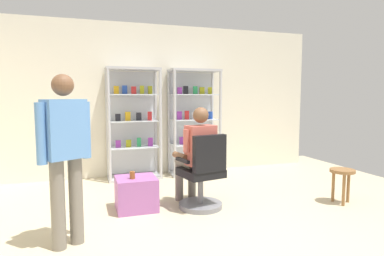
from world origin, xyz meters
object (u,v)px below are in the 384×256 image
object	(u,v)px
display_cabinet_left	(133,123)
seated_shopkeeper	(196,152)
tea_glass	(132,175)
wooden_stool	(342,176)
standing_customer	(65,149)
storage_crate	(136,193)
display_cabinet_right	(193,121)
office_chair	(203,178)

from	to	relation	value
display_cabinet_left	seated_shopkeeper	bearing A→B (deg)	-71.99
tea_glass	display_cabinet_left	bearing A→B (deg)	81.23
wooden_stool	standing_customer	bearing A→B (deg)	-176.77
wooden_stool	storage_crate	bearing A→B (deg)	166.81
display_cabinet_right	tea_glass	bearing A→B (deg)	-128.75
office_chair	storage_crate	bearing A→B (deg)	163.16
display_cabinet_right	storage_crate	distance (m)	2.24
tea_glass	standing_customer	distance (m)	1.15
display_cabinet_right	seated_shopkeeper	distance (m)	1.83
storage_crate	standing_customer	xyz separation A→B (m)	(-0.77, -0.81, 0.73)
office_chair	standing_customer	size ratio (longest dim) A/B	0.59
seated_shopkeeper	storage_crate	bearing A→B (deg)	173.83
display_cabinet_left	standing_customer	distance (m)	2.65
display_cabinet_right	storage_crate	bearing A→B (deg)	-128.55
office_chair	tea_glass	size ratio (longest dim) A/B	10.42
office_chair	display_cabinet_left	bearing A→B (deg)	107.47
storage_crate	office_chair	bearing A→B (deg)	-16.84
display_cabinet_left	wooden_stool	bearing A→B (deg)	-42.99
seated_shopkeeper	wooden_stool	xyz separation A→B (m)	(1.87, -0.54, -0.35)
display_cabinet_left	tea_glass	size ratio (longest dim) A/B	20.62
wooden_stool	tea_glass	bearing A→B (deg)	168.09
standing_customer	tea_glass	bearing A→B (deg)	46.48
seated_shopkeeper	standing_customer	world-z (taller)	standing_customer
tea_glass	standing_customer	xyz separation A→B (m)	(-0.72, -0.76, 0.48)
office_chair	wooden_stool	xyz separation A→B (m)	(1.83, -0.38, -0.03)
display_cabinet_right	standing_customer	xyz separation A→B (m)	(-2.08, -2.46, -0.03)
seated_shopkeeper	tea_glass	bearing A→B (deg)	177.75
office_chair	standing_customer	world-z (taller)	standing_customer
display_cabinet_right	wooden_stool	xyz separation A→B (m)	(1.33, -2.26, -0.60)
display_cabinet_right	seated_shopkeeper	size ratio (longest dim) A/B	1.47
seated_shopkeeper	storage_crate	world-z (taller)	seated_shopkeeper
display_cabinet_left	office_chair	bearing A→B (deg)	-72.53
display_cabinet_left	standing_customer	bearing A→B (deg)	-111.82
tea_glass	wooden_stool	world-z (taller)	tea_glass
display_cabinet_left	storage_crate	distance (m)	1.83
storage_crate	display_cabinet_left	bearing A→B (deg)	82.69
display_cabinet_right	wooden_stool	distance (m)	2.69
standing_customer	wooden_stool	distance (m)	3.47
seated_shopkeeper	storage_crate	xyz separation A→B (m)	(-0.77, 0.08, -0.51)
display_cabinet_left	wooden_stool	distance (m)	3.38
storage_crate	standing_customer	bearing A→B (deg)	-133.59
storage_crate	display_cabinet_right	bearing A→B (deg)	51.45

